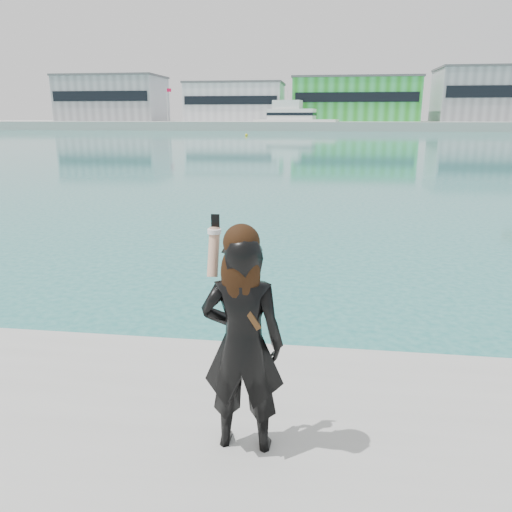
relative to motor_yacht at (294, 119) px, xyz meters
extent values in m
plane|color=#166867|center=(6.16, -114.93, -2.49)|extent=(500.00, 500.00, 0.00)
cube|color=#9E9E99|center=(6.16, 15.07, -1.49)|extent=(320.00, 40.00, 2.00)
cube|color=gray|center=(-48.84, 13.07, 5.01)|extent=(26.00, 16.00, 11.00)
cube|color=black|center=(-48.84, 4.97, 5.56)|extent=(24.70, 0.20, 2.42)
cube|color=#59595B|center=(-48.84, 13.07, 10.76)|extent=(26.52, 16.32, 0.50)
cube|color=silver|center=(-15.84, 13.07, 4.01)|extent=(24.00, 15.00, 9.00)
cube|color=black|center=(-15.84, 5.47, 4.46)|extent=(22.80, 0.20, 1.98)
cube|color=#59595B|center=(-15.84, 13.07, 8.76)|extent=(24.48, 15.30, 0.50)
cube|color=green|center=(14.16, 13.07, 4.51)|extent=(30.00, 16.00, 10.00)
cube|color=black|center=(14.16, 4.97, 5.01)|extent=(28.50, 0.20, 2.20)
cube|color=#59595B|center=(14.16, 13.07, 9.76)|extent=(30.60, 16.32, 0.50)
cube|color=gray|center=(46.16, 13.07, 5.51)|extent=(25.00, 15.00, 12.00)
cube|color=black|center=(46.16, 5.47, 6.11)|extent=(23.75, 0.20, 2.64)
cube|color=#59595B|center=(46.16, 13.07, 11.76)|extent=(25.50, 15.30, 0.50)
cylinder|color=silver|center=(-31.84, 6.07, 3.51)|extent=(0.16, 0.16, 8.00)
cube|color=#E20D3D|center=(-31.24, 6.07, 6.91)|extent=(1.20, 0.04, 0.80)
cylinder|color=silver|center=(28.16, 6.07, 3.51)|extent=(0.16, 0.16, 8.00)
cube|color=#E20D3D|center=(28.76, 6.07, 6.91)|extent=(1.20, 0.04, 0.80)
cube|color=white|center=(0.54, -0.09, -1.22)|extent=(19.60, 8.46, 2.53)
cube|color=white|center=(-0.50, 0.09, 1.20)|extent=(11.15, 6.17, 2.32)
cube|color=white|center=(-1.54, 0.27, 3.31)|extent=(6.85, 4.62, 1.90)
cube|color=black|center=(-0.50, 0.09, 1.20)|extent=(11.37, 6.31, 0.63)
cylinder|color=silver|center=(-1.54, 0.27, 5.31)|extent=(0.17, 0.17, 2.11)
sphere|color=yellow|center=(-5.79, -33.98, -2.49)|extent=(0.50, 0.50, 0.50)
imported|color=black|center=(6.84, -115.66, -0.87)|extent=(0.60, 0.39, 1.63)
sphere|color=black|center=(6.84, -115.68, -0.11)|extent=(0.25, 0.25, 0.25)
ellipsoid|color=black|center=(6.84, -115.73, -0.32)|extent=(0.27, 0.14, 0.43)
cylinder|color=tan|center=(6.62, -115.56, -0.22)|extent=(0.08, 0.19, 0.35)
cylinder|color=white|center=(6.62, -115.52, -0.08)|extent=(0.10, 0.10, 0.03)
cube|color=black|center=(6.62, -115.48, -0.03)|extent=(0.06, 0.01, 0.12)
cube|color=#4C2D14|center=(6.87, -115.75, -0.55)|extent=(0.23, 0.02, 0.33)
camera|label=1|loc=(7.37, -118.87, 0.70)|focal=35.00mm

